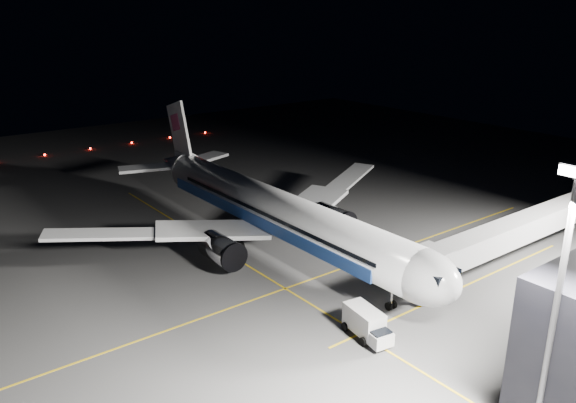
% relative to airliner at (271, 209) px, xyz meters
% --- Properties ---
extents(ground, '(200.00, 200.00, 0.00)m').
position_rel_airliner_xyz_m(ground, '(1.08, 0.00, -5.16)').
color(ground, '#4C4C4F').
rests_on(ground, ground).
extents(guide_line_main, '(0.25, 80.00, 0.01)m').
position_rel_airliner_xyz_m(guide_line_main, '(11.08, 0.00, -5.16)').
color(guide_line_main, gold).
rests_on(guide_line_main, ground).
extents(guide_line_cross, '(70.00, 0.25, 0.01)m').
position_rel_airliner_xyz_m(guide_line_cross, '(1.08, -6.00, -5.16)').
color(guide_line_cross, gold).
rests_on(guide_line_cross, ground).
extents(guide_line_side, '(0.25, 40.00, 0.01)m').
position_rel_airliner_xyz_m(guide_line_side, '(23.08, 10.00, -5.16)').
color(guide_line_side, gold).
rests_on(guide_line_side, ground).
extents(airliner, '(61.48, 54.22, 16.64)m').
position_rel_airliner_xyz_m(airliner, '(0.00, 0.00, 0.00)').
color(airliner, silver).
rests_on(airliner, ground).
extents(jet_bridge, '(3.60, 34.40, 6.30)m').
position_rel_airliner_xyz_m(jet_bridge, '(23.08, 18.06, -0.58)').
color(jet_bridge, '#B2B2B7').
rests_on(jet_bridge, ground).
extents(floodlight_mast_south, '(2.40, 0.67, 20.70)m').
position_rel_airliner_xyz_m(floodlight_mast_south, '(41.08, -6.01, 7.21)').
color(floodlight_mast_south, '#59595E').
rests_on(floodlight_mast_south, ground).
extents(taxiway_lights, '(0.44, 60.44, 0.44)m').
position_rel_airliner_xyz_m(taxiway_lights, '(-70.92, 0.00, -4.94)').
color(taxiway_lights, '#FF140A').
rests_on(taxiway_lights, ground).
extents(service_truck, '(5.85, 3.09, 2.85)m').
position_rel_airliner_xyz_m(service_truck, '(23.91, -5.92, -3.64)').
color(service_truck, silver).
rests_on(service_truck, ground).
extents(baggage_tug, '(2.81, 2.37, 1.87)m').
position_rel_airliner_xyz_m(baggage_tug, '(1.85, 10.14, -4.30)').
color(baggage_tug, black).
rests_on(baggage_tug, ground).
extents(safety_cone_a, '(0.41, 0.41, 0.62)m').
position_rel_airliner_xyz_m(safety_cone_a, '(2.75, 5.22, -4.85)').
color(safety_cone_a, '#FF4E0A').
rests_on(safety_cone_a, ground).
extents(safety_cone_b, '(0.45, 0.45, 0.67)m').
position_rel_airliner_xyz_m(safety_cone_b, '(-0.91, 14.00, -4.83)').
color(safety_cone_b, '#FF4E0A').
rests_on(safety_cone_b, ground).
extents(safety_cone_c, '(0.45, 0.45, 0.67)m').
position_rel_airliner_xyz_m(safety_cone_c, '(5.45, 6.49, -4.83)').
color(safety_cone_c, '#FF4E0A').
rests_on(safety_cone_c, ground).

